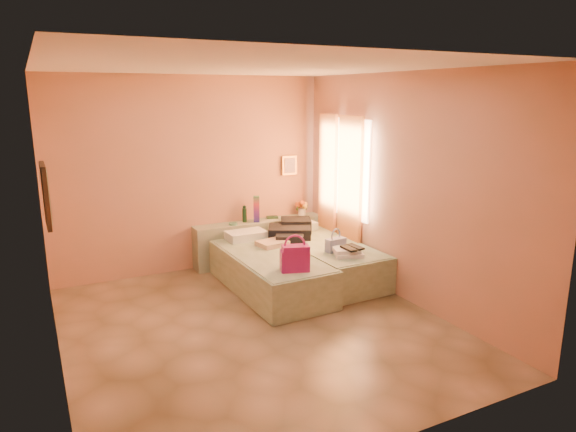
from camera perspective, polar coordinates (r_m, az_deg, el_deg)
name	(u,v)px	position (r m, az deg, el deg)	size (l,w,h in m)	color
ground	(256,327)	(5.87, -3.53, -12.17)	(4.50, 4.50, 0.00)	tan
room_walls	(251,161)	(5.95, -4.15, 6.17)	(4.02, 4.51, 2.81)	tan
headboard_ledge	(260,241)	(7.93, -3.18, -2.80)	(2.05, 0.30, 0.65)	#96A082
bed_left	(270,272)	(6.78, -2.02, -6.29)	(0.90, 2.00, 0.50)	#ACBF99
bed_right	(324,260)	(7.29, 3.99, -4.89)	(0.90, 2.00, 0.50)	#ACBF99
water_bottle	(245,214)	(7.74, -4.85, 0.19)	(0.07, 0.07, 0.24)	#133623
rainbow_box	(257,209)	(7.73, -3.52, 0.78)	(0.09, 0.09, 0.40)	#AA1469
small_dish	(233,224)	(7.62, -6.11, -0.87)	(0.13, 0.13, 0.03)	#4C8B6B
green_book	(272,217)	(7.99, -1.75, -0.14)	(0.17, 0.12, 0.03)	#213E25
flower_vase	(302,207)	(8.15, 1.55, 1.06)	(0.22, 0.22, 0.28)	silver
magenta_handbag	(295,258)	(6.05, 0.76, -4.68)	(0.33, 0.19, 0.31)	#AA1469
khaki_garment	(272,243)	(7.07, -1.75, -3.05)	(0.39, 0.31, 0.07)	tan
clothes_pile	(293,230)	(7.50, 0.56, -1.55)	(0.66, 0.66, 0.20)	black
blue_handbag	(336,245)	(6.83, 5.31, -3.20)	(0.28, 0.12, 0.18)	#3A458B
towel_stack	(348,252)	(6.68, 6.73, -3.98)	(0.35, 0.30, 0.10)	silver
sandal_pair	(352,248)	(6.63, 7.17, -3.53)	(0.20, 0.26, 0.03)	black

